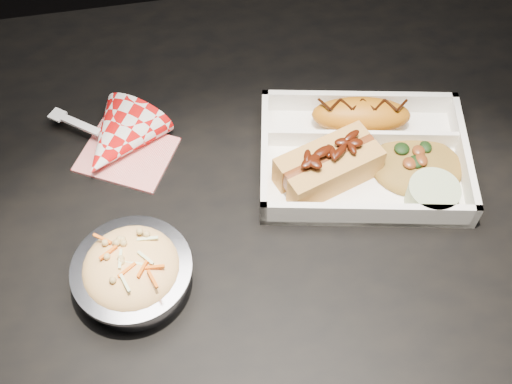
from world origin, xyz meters
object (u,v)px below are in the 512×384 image
Objects in this scene: dining_table at (254,246)px; hotdog at (329,164)px; napkin_fork at (117,142)px; food_tray at (362,159)px; foil_coleslaw_cup at (132,272)px; fried_pastry at (361,115)px.

dining_table is 0.16m from hotdog.
hotdog is 0.26m from napkin_fork.
hotdog is at bearing 13.66° from dining_table.
hotdog is at bearing 17.17° from napkin_fork.
foil_coleslaw_cup is at bearing -146.66° from food_tray.
hotdog is 1.04× the size of foil_coleslaw_cup.
napkin_fork is (-0.25, 0.09, -0.02)m from hotdog.
dining_table is 0.22m from fried_pastry.
napkin_fork is at bearing 142.54° from dining_table.
dining_table is 8.96× the size of hotdog.
food_tray is at bearing 21.65° from foil_coleslaw_cup.
fried_pastry is 0.09m from hotdog.
dining_table is at bearing 0.64° from napkin_fork.
food_tray is at bearing 23.49° from napkin_fork.
food_tray is at bearing -101.69° from fried_pastry.
fried_pastry is (0.01, 0.05, 0.02)m from food_tray.
fried_pastry is 0.31m from napkin_fork.
hotdog is (-0.05, -0.02, 0.02)m from food_tray.
hotdog and foil_coleslaw_cup have the same top height.
napkin_fork reaches higher than hotdog.
food_tray is 2.19× the size of foil_coleslaw_cup.
hotdog is (0.09, 0.02, 0.12)m from dining_table.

